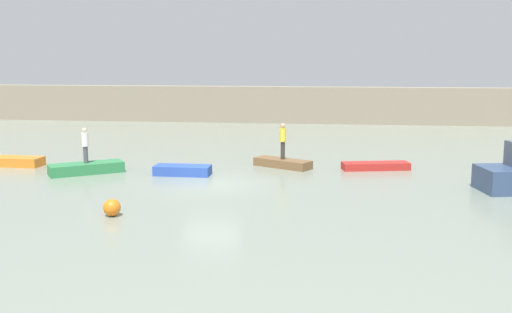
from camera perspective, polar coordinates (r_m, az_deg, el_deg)
The scene contains 10 objects.
ground_plane at distance 26.82m, azimuth -4.31°, elevation -2.69°, with size 120.00×120.00×0.00m, color gray.
embankment_wall at distance 51.39m, azimuth 1.16°, elevation 4.99°, with size 80.00×1.20×3.10m, color gray.
rowboat_orange at distance 33.69m, azimuth -22.07°, elevation -0.43°, with size 2.89×1.12×0.47m, color orange.
rowboat_green at distance 30.37m, azimuth -15.93°, elevation -1.08°, with size 3.53×1.18×0.52m, color #2D7F47.
rowboat_blue at distance 29.04m, azimuth -7.04°, elevation -1.31°, with size 2.71×1.06×0.47m, color #2B4CAD.
rowboat_brown at distance 30.86m, azimuth 2.57°, elevation -0.64°, with size 3.06×1.00×0.43m, color brown.
rowboat_red at distance 30.81m, azimuth 11.38°, elevation -0.89°, with size 3.39×0.94×0.37m, color red.
person_yellow_shirt at distance 30.66m, azimuth 2.59°, elevation 1.69°, with size 0.32×0.32×1.87m.
person_white_shirt at distance 30.18m, azimuth -16.03°, elevation 1.20°, with size 0.32×0.32×1.74m.
mooring_buoy at distance 22.11m, azimuth -13.61°, elevation -4.77°, with size 0.63×0.63×0.63m, color orange.
Camera 1 is at (5.16, -25.69, 5.71)m, focal length 41.81 mm.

